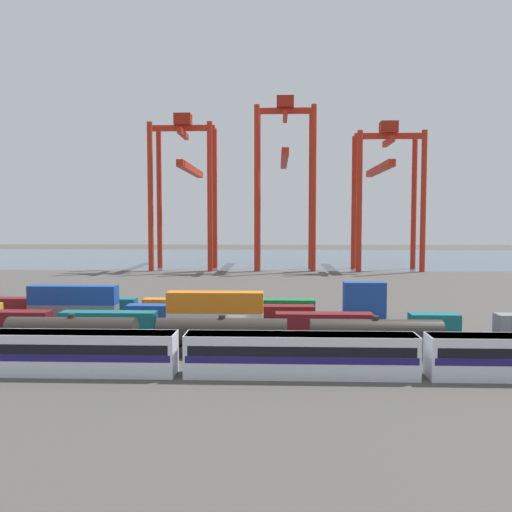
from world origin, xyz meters
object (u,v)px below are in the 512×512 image
at_px(shipping_container_15, 96,307).
at_px(gantry_crane_west, 186,177).
at_px(freight_tank_row, 147,336).
at_px(shipping_container_18, 364,309).
at_px(shipping_container_2, 215,322).
at_px(shipping_container_5, 434,324).
at_px(shipping_container_4, 324,323).
at_px(gantry_crane_central, 285,169).
at_px(passenger_train, 301,353).
at_px(gantry_crane_east, 386,180).

distance_m(shipping_container_15, gantry_crane_west, 83.65).
distance_m(freight_tank_row, shipping_container_18, 35.16).
bearing_deg(gantry_crane_west, shipping_container_18, -63.54).
relative_size(shipping_container_2, shipping_container_5, 2.00).
bearing_deg(shipping_container_4, freight_tank_row, -149.70).
relative_size(shipping_container_4, gantry_crane_west, 0.27).
bearing_deg(freight_tank_row, shipping_container_4, 30.30).
bearing_deg(shipping_container_2, gantry_crane_west, 101.82).
height_order(freight_tank_row, shipping_container_5, freight_tank_row).
distance_m(shipping_container_5, gantry_crane_central, 96.91).
bearing_deg(shipping_container_18, passenger_train, -109.31).
distance_m(shipping_container_2, shipping_container_18, 23.59).
height_order(shipping_container_4, gantry_crane_central, gantry_crane_central).
xyz_separation_m(passenger_train, shipping_container_4, (3.76, 18.79, -0.84)).
bearing_deg(gantry_crane_east, shipping_container_4, -105.65).
bearing_deg(shipping_container_5, gantry_crane_central, 100.75).
distance_m(passenger_train, shipping_container_4, 19.18).
bearing_deg(shipping_container_5, gantry_crane_east, 82.60).
height_order(freight_tank_row, shipping_container_4, freight_tank_row).
bearing_deg(shipping_container_4, shipping_container_5, 0.00).
distance_m(shipping_container_2, shipping_container_5, 27.33).
height_order(passenger_train, shipping_container_2, passenger_train).
height_order(shipping_container_4, shipping_container_18, same).
distance_m(freight_tank_row, shipping_container_4, 22.76).
bearing_deg(shipping_container_2, gantry_crane_east, 66.71).
relative_size(gantry_crane_west, gantry_crane_east, 1.06).
height_order(shipping_container_5, gantry_crane_east, gantry_crane_east).
bearing_deg(shipping_container_15, passenger_train, -46.22).
relative_size(shipping_container_15, gantry_crane_east, 0.29).
xyz_separation_m(gantry_crane_central, gantry_crane_east, (29.11, -0.25, -3.53)).
xyz_separation_m(freight_tank_row, shipping_container_18, (26.53, 23.07, -0.72)).
bearing_deg(freight_tank_row, shipping_container_15, 119.84).
height_order(shipping_container_2, shipping_container_5, same).
bearing_deg(shipping_container_18, freight_tank_row, -139.00).
xyz_separation_m(shipping_container_5, gantry_crane_central, (-17.30, 91.16, 27.94)).
xyz_separation_m(shipping_container_5, gantry_crane_west, (-46.42, 91.25, 25.51)).
relative_size(gantry_crane_west, gantry_crane_central, 0.91).
relative_size(shipping_container_2, gantry_crane_east, 0.29).
bearing_deg(gantry_crane_east, gantry_crane_central, 179.51).
bearing_deg(freight_tank_row, shipping_container_5, 19.01).
distance_m(shipping_container_5, gantry_crane_west, 105.51).
bearing_deg(gantry_crane_central, shipping_container_15, -110.17).
bearing_deg(shipping_container_4, shipping_container_15, 160.58).
height_order(shipping_container_5, gantry_crane_central, gantry_crane_central).
bearing_deg(shipping_container_2, shipping_container_4, 0.00).
bearing_deg(freight_tank_row, gantry_crane_central, 81.14).
height_order(passenger_train, shipping_container_5, passenger_train).
distance_m(shipping_container_2, gantry_crane_east, 101.95).
bearing_deg(gantry_crane_west, gantry_crane_east, -0.33).
relative_size(gantry_crane_central, gantry_crane_east, 1.17).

